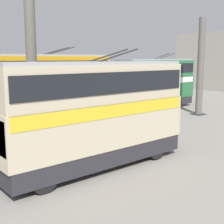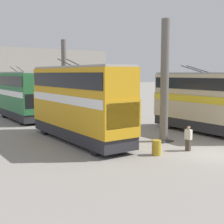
% 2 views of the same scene
% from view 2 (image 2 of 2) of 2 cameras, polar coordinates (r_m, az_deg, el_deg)
% --- Properties ---
extents(ground_plane, '(240.00, 240.00, 0.00)m').
position_cam_2_polar(ground_plane, '(19.68, 18.30, -7.40)').
color(ground_plane, gray).
extents(depot_back_wall, '(0.50, 36.00, 9.02)m').
position_cam_2_polar(depot_back_wall, '(53.54, -17.78, 6.44)').
color(depot_back_wall, gray).
rests_on(depot_back_wall, ground_plane).
extents(support_column_near, '(1.05, 1.05, 8.50)m').
position_cam_2_polar(support_column_near, '(22.04, 9.58, 5.23)').
color(support_column_near, '#605B56').
rests_on(support_column_near, ground_plane).
extents(support_column_far, '(1.05, 1.05, 8.50)m').
position_cam_2_polar(support_column_far, '(35.36, -8.72, 5.91)').
color(support_column_far, '#605B56').
rests_on(support_column_far, ground_plane).
extents(bus_left_far, '(9.24, 2.54, 5.49)m').
position_cam_2_polar(bus_left_far, '(26.15, 16.58, 2.36)').
color(bus_left_far, black).
rests_on(bus_left_far, ground_plane).
extents(bus_right_near, '(10.72, 2.54, 5.92)m').
position_cam_2_polar(bus_right_near, '(21.90, -6.18, 2.39)').
color(bus_right_near, black).
rests_on(bus_right_near, ground_plane).
extents(bus_right_far, '(9.01, 2.54, 5.57)m').
position_cam_2_polar(bus_right_far, '(33.40, -16.29, 3.39)').
color(bus_right_far, black).
rests_on(bus_right_far, ground_plane).
extents(person_aisle_midway, '(0.48, 0.41, 1.54)m').
position_cam_2_polar(person_aisle_midway, '(28.54, -2.46, -0.97)').
color(person_aisle_midway, '#384251').
rests_on(person_aisle_midway, ground_plane).
extents(person_aisle_foreground, '(0.45, 0.30, 1.55)m').
position_cam_2_polar(person_aisle_foreground, '(19.99, 13.78, -4.64)').
color(person_aisle_foreground, '#473D33').
rests_on(person_aisle_foreground, ground_plane).
extents(oil_drum, '(0.57, 0.57, 0.90)m').
position_cam_2_polar(oil_drum, '(18.66, 8.14, -6.47)').
color(oil_drum, '#B28E23').
rests_on(oil_drum, ground_plane).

